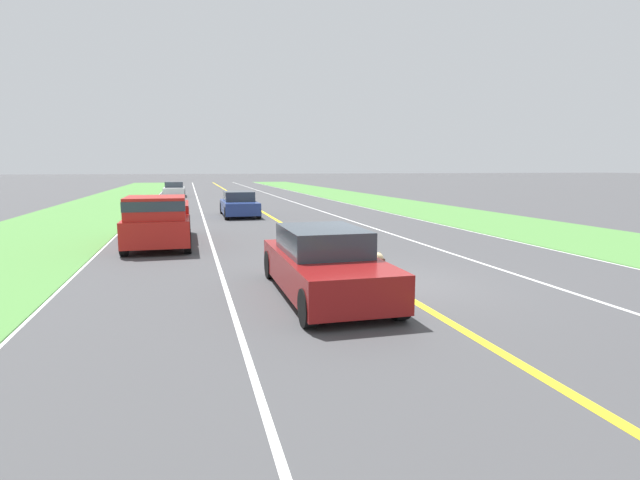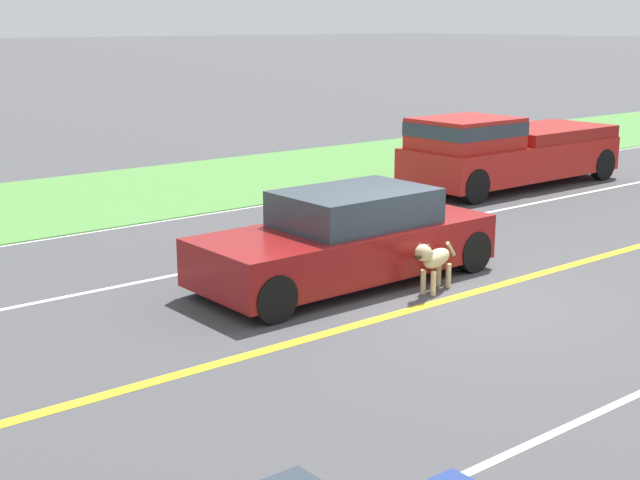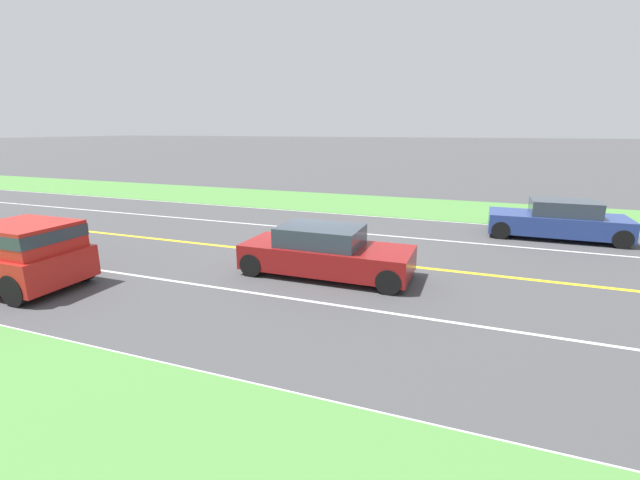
% 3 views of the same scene
% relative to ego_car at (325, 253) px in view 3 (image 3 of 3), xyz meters
% --- Properties ---
extents(ground_plane, '(400.00, 400.00, 0.00)m').
position_rel_ego_car_xyz_m(ground_plane, '(-1.57, -0.61, -0.65)').
color(ground_plane, '#424244').
extents(centre_divider_line, '(0.18, 160.00, 0.01)m').
position_rel_ego_car_xyz_m(centre_divider_line, '(-1.57, -0.61, -0.64)').
color(centre_divider_line, yellow).
rests_on(centre_divider_line, ground).
extents(lane_edge_line_right, '(0.14, 160.00, 0.01)m').
position_rel_ego_car_xyz_m(lane_edge_line_right, '(5.43, -0.61, -0.64)').
color(lane_edge_line_right, white).
rests_on(lane_edge_line_right, ground).
extents(lane_edge_line_left, '(0.14, 160.00, 0.01)m').
position_rel_ego_car_xyz_m(lane_edge_line_left, '(-8.57, -0.61, -0.64)').
color(lane_edge_line_left, white).
rests_on(lane_edge_line_left, ground).
extents(lane_dash_same_dir, '(0.10, 160.00, 0.01)m').
position_rel_ego_car_xyz_m(lane_dash_same_dir, '(1.93, -0.61, -0.64)').
color(lane_dash_same_dir, white).
rests_on(lane_dash_same_dir, ground).
extents(lane_dash_oncoming, '(0.10, 160.00, 0.01)m').
position_rel_ego_car_xyz_m(lane_dash_oncoming, '(-5.07, -0.61, -0.64)').
color(lane_dash_oncoming, white).
rests_on(lane_dash_oncoming, ground).
extents(grass_verge_left, '(6.00, 160.00, 0.03)m').
position_rel_ego_car_xyz_m(grass_verge_left, '(-11.57, -0.61, -0.63)').
color(grass_verge_left, '#4C843D').
rests_on(grass_verge_left, ground).
extents(ego_car, '(1.84, 4.67, 1.38)m').
position_rel_ego_car_xyz_m(ego_car, '(0.00, 0.00, 0.00)').
color(ego_car, maroon).
rests_on(ego_car, ground).
extents(dog, '(0.50, 1.22, 0.80)m').
position_rel_ego_car_xyz_m(dog, '(-1.19, -0.60, -0.15)').
color(dog, '#D1B784').
rests_on(dog, ground).
extents(oncoming_car, '(1.94, 4.68, 1.43)m').
position_rel_ego_car_xyz_m(oncoming_car, '(-6.98, 6.67, 0.02)').
color(oncoming_car, navy).
rests_on(oncoming_car, ground).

